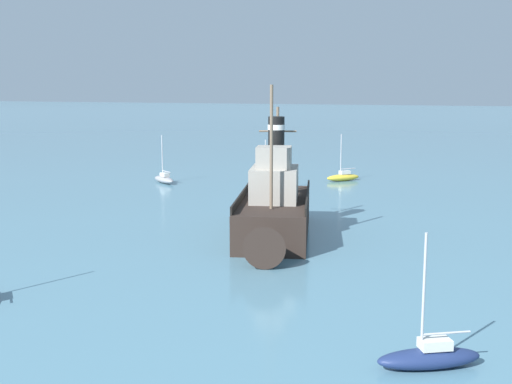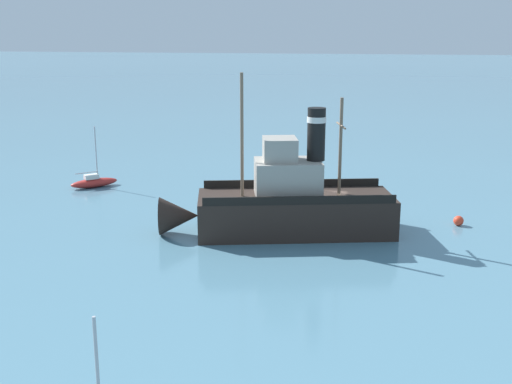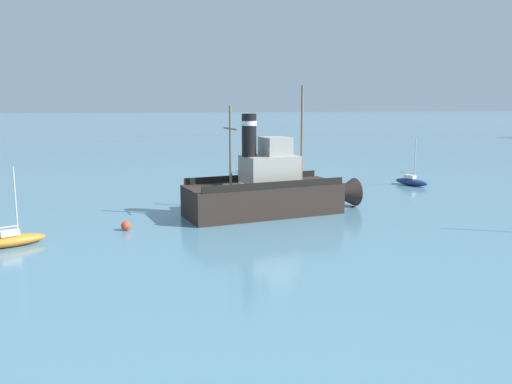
{
  "view_description": "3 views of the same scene",
  "coord_description": "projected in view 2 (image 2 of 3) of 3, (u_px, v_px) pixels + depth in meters",
  "views": [
    {
      "loc": [
        -13.63,
        41.52,
        9.81
      ],
      "look_at": [
        0.12,
        4.06,
        3.21
      ],
      "focal_mm": 45.0,
      "sensor_mm": 36.0,
      "label": 1
    },
    {
      "loc": [
        -38.43,
        -3.31,
        12.36
      ],
      "look_at": [
        0.12,
        4.43,
        2.35
      ],
      "focal_mm": 45.0,
      "sensor_mm": 36.0,
      "label": 2
    },
    {
      "loc": [
        40.21,
        -5.23,
        8.97
      ],
      "look_at": [
        -0.76,
        1.31,
        1.73
      ],
      "focal_mm": 38.0,
      "sensor_mm": 36.0,
      "label": 3
    }
  ],
  "objects": [
    {
      "name": "old_tugboat",
      "position": [
        286.0,
        204.0,
        39.69
      ],
      "size": [
        7.29,
        14.79,
        9.9
      ],
      "color": "#2D231E",
      "rests_on": "ground"
    },
    {
      "name": "ground_plane",
      "position": [
        325.0,
        232.0,
        40.19
      ],
      "size": [
        600.0,
        600.0,
        0.0
      ],
      "primitive_type": "plane",
      "color": "teal"
    },
    {
      "name": "sailboat_red",
      "position": [
        94.0,
        182.0,
        51.59
      ],
      "size": [
        3.41,
        3.52,
        4.9
      ],
      "color": "#B22823",
      "rests_on": "ground"
    },
    {
      "name": "mooring_buoy",
      "position": [
        458.0,
        221.0,
        41.49
      ],
      "size": [
        0.65,
        0.65,
        0.65
      ],
      "primitive_type": "sphere",
      "color": "red",
      "rests_on": "ground"
    }
  ]
}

